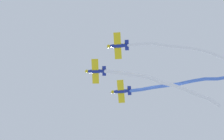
# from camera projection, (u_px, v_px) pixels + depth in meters

# --- Properties ---
(airplane_lead) EXTENTS (6.60, 4.93, 1.65)m
(airplane_lead) POSITION_uv_depth(u_px,v_px,m) (96.00, 71.00, 82.25)
(airplane_lead) COLOR navy
(smoke_trail_lead) EXTENTS (8.47, 28.20, 2.57)m
(smoke_trail_lead) POSITION_uv_depth(u_px,v_px,m) (165.00, 85.00, 83.22)
(smoke_trail_lead) COLOR white
(airplane_left_wing) EXTENTS (6.65, 4.99, 1.65)m
(airplane_left_wing) POSITION_uv_depth(u_px,v_px,m) (118.00, 46.00, 78.94)
(airplane_left_wing) COLOR navy
(smoke_trail_left_wing) EXTENTS (4.70, 25.19, 2.34)m
(smoke_trail_left_wing) POSITION_uv_depth(u_px,v_px,m) (185.00, 50.00, 78.83)
(smoke_trail_left_wing) COLOR white
(airplane_right_wing) EXTENTS (6.67, 5.01, 1.65)m
(airplane_right_wing) POSITION_uv_depth(u_px,v_px,m) (121.00, 91.00, 85.42)
(airplane_right_wing) COLOR navy
(smoke_trail_right_wing) EXTENTS (4.06, 30.02, 4.88)m
(smoke_trail_right_wing) POSITION_uv_depth(u_px,v_px,m) (192.00, 82.00, 86.03)
(smoke_trail_right_wing) COLOR #4C75DB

